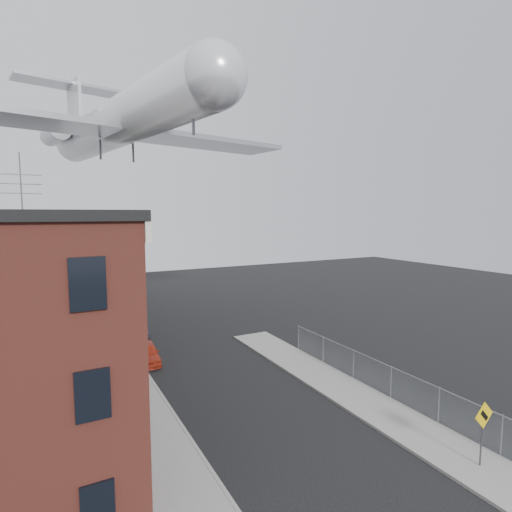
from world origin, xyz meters
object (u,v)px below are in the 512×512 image
at_px(car_mid, 137,331).
at_px(car_near, 146,353).
at_px(car_far, 111,307).
at_px(street_tree, 99,289).
at_px(airplane, 118,123).
at_px(warning_sign, 483,424).
at_px(utility_pole, 111,296).

bearing_deg(car_mid, car_near, -98.29).
bearing_deg(car_far, car_mid, -81.30).
relative_size(car_near, car_mid, 1.16).
height_order(street_tree, car_far, street_tree).
bearing_deg(car_mid, car_far, 91.22).
relative_size(car_mid, airplane, 0.11).
bearing_deg(car_near, car_far, 95.61).
xyz_separation_m(street_tree, airplane, (1.72, -2.85, 14.19)).
relative_size(warning_sign, street_tree, 0.54).
bearing_deg(car_near, airplane, 95.25).
distance_m(street_tree, airplane, 14.58).
distance_m(car_far, airplane, 18.84).
bearing_deg(car_mid, utility_pole, -120.63).
relative_size(warning_sign, airplane, 0.09).
height_order(warning_sign, airplane, airplane).
bearing_deg(car_far, car_near, -84.84).
bearing_deg(airplane, warning_sign, -70.69).
bearing_deg(warning_sign, car_far, 105.13).
bearing_deg(utility_pole, car_near, -29.02).
relative_size(warning_sign, car_far, 0.74).
distance_m(warning_sign, car_mid, 25.43).
bearing_deg(utility_pole, street_tree, 88.11).
height_order(car_mid, airplane, airplane).
height_order(street_tree, car_mid, street_tree).
relative_size(utility_pole, street_tree, 1.73).
bearing_deg(street_tree, airplane, -58.80).
height_order(warning_sign, utility_pole, utility_pole).
xyz_separation_m(warning_sign, car_far, (-9.20, 34.03, -1.34)).
bearing_deg(car_near, warning_sign, -57.21).
distance_m(car_near, airplane, 18.83).
xyz_separation_m(utility_pole, car_mid, (2.63, 4.88, -4.10)).
distance_m(warning_sign, street_tree, 30.96).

